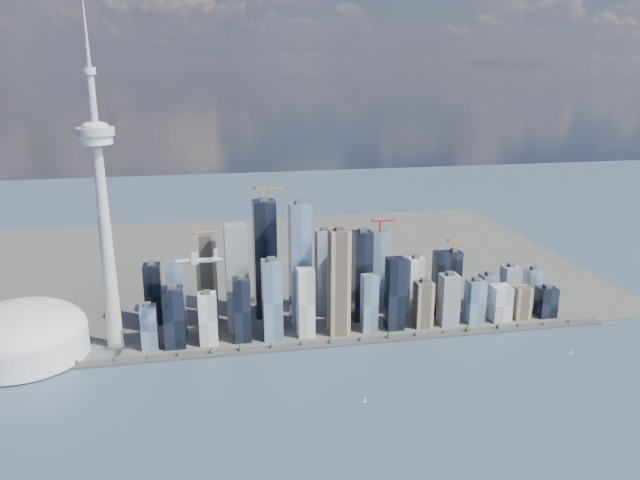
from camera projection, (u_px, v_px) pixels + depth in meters
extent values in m
plane|color=#324058|center=(332.00, 431.00, 796.34)|extent=(4000.00, 4000.00, 0.00)
cube|color=#383838|center=(301.00, 346.00, 1031.88)|extent=(1100.00, 22.00, 4.00)
cube|color=#4C4C47|center=(269.00, 264.00, 1456.97)|extent=(1400.00, 900.00, 3.00)
cylinder|color=#3F2D1E|center=(51.00, 366.00, 958.76)|extent=(1.00, 1.00, 2.40)
cone|color=#1C4418|center=(50.00, 364.00, 957.78)|extent=(7.20, 7.20, 8.00)
cylinder|color=#3F2D1E|center=(109.00, 361.00, 974.81)|extent=(1.00, 1.00, 2.40)
cone|color=#1C4418|center=(109.00, 359.00, 973.83)|extent=(7.20, 7.20, 8.00)
cylinder|color=#3F2D1E|center=(166.00, 356.00, 990.87)|extent=(1.00, 1.00, 2.40)
cone|color=#1C4418|center=(166.00, 354.00, 989.89)|extent=(7.20, 7.20, 8.00)
cylinder|color=#3F2D1E|center=(221.00, 351.00, 1006.93)|extent=(1.00, 1.00, 2.40)
cone|color=#1C4418|center=(221.00, 349.00, 1005.95)|extent=(7.20, 7.20, 8.00)
cylinder|color=#3F2D1E|center=(274.00, 347.00, 1022.98)|extent=(1.00, 1.00, 2.40)
cone|color=#1C4418|center=(274.00, 345.00, 1022.00)|extent=(7.20, 7.20, 8.00)
cylinder|color=#3F2D1E|center=(326.00, 342.00, 1039.04)|extent=(1.00, 1.00, 2.40)
cone|color=#1C4418|center=(326.00, 340.00, 1038.06)|extent=(7.20, 7.20, 8.00)
cylinder|color=#3F2D1E|center=(376.00, 338.00, 1055.10)|extent=(1.00, 1.00, 2.40)
cone|color=#1C4418|center=(376.00, 336.00, 1054.12)|extent=(7.20, 7.20, 8.00)
cylinder|color=#3F2D1E|center=(425.00, 334.00, 1071.15)|extent=(1.00, 1.00, 2.40)
cone|color=#1C4418|center=(425.00, 332.00, 1070.17)|extent=(7.20, 7.20, 8.00)
cylinder|color=#3F2D1E|center=(472.00, 330.00, 1087.21)|extent=(1.00, 1.00, 2.40)
cone|color=#1C4418|center=(472.00, 328.00, 1086.23)|extent=(7.20, 7.20, 8.00)
cylinder|color=#3F2D1E|center=(518.00, 326.00, 1103.27)|extent=(1.00, 1.00, 2.40)
cone|color=#1C4418|center=(518.00, 324.00, 1102.29)|extent=(7.20, 7.20, 8.00)
cylinder|color=#3F2D1E|center=(562.00, 323.00, 1119.32)|extent=(1.00, 1.00, 2.40)
cone|color=#1C4418|center=(562.00, 321.00, 1118.34)|extent=(7.20, 7.20, 8.00)
cube|color=black|center=(176.00, 317.00, 1018.56)|extent=(34.00, 34.00, 101.32)
cube|color=slate|center=(176.00, 299.00, 1062.02)|extent=(30.00, 30.00, 128.96)
cube|color=silver|center=(207.00, 319.00, 1029.70)|extent=(30.00, 30.00, 87.51)
cube|color=tan|center=(205.00, 277.00, 1118.83)|extent=(36.00, 36.00, 161.20)
cube|color=slate|center=(237.00, 278.00, 1073.33)|extent=(38.00, 38.00, 188.83)
cube|color=black|center=(240.00, 310.00, 1036.76)|extent=(28.00, 28.00, 110.54)
cube|color=slate|center=(273.00, 300.00, 1043.19)|extent=(32.00, 32.00, 138.17)
cube|color=black|center=(265.00, 259.00, 1131.70)|extent=(40.00, 40.00, 216.46)
cube|color=slate|center=(300.00, 265.00, 1089.33)|extent=(36.00, 36.00, 221.07)
cube|color=silver|center=(305.00, 303.00, 1055.88)|extent=(28.00, 28.00, 119.75)
cube|color=tan|center=(337.00, 283.00, 1057.31)|extent=(34.00, 34.00, 184.23)
cube|color=slate|center=(325.00, 271.00, 1160.22)|extent=(30.00, 30.00, 156.59)
cube|color=black|center=(361.00, 276.00, 1117.22)|extent=(32.00, 32.00, 165.80)
cube|color=slate|center=(368.00, 303.00, 1078.77)|extent=(26.00, 26.00, 101.32)
cube|color=black|center=(396.00, 294.00, 1084.27)|extent=(30.00, 30.00, 128.96)
cube|color=slate|center=(379.00, 270.00, 1180.92)|extent=(34.00, 34.00, 147.38)
cube|color=silver|center=(413.00, 287.00, 1143.26)|extent=(28.00, 28.00, 110.54)
cube|color=tan|center=(422.00, 304.00, 1099.80)|extent=(30.00, 30.00, 82.90)
cube|color=slate|center=(449.00, 300.00, 1107.81)|extent=(32.00, 32.00, 92.11)
cube|color=black|center=(439.00, 283.00, 1151.27)|extent=(26.00, 26.00, 119.75)
cube|color=slate|center=(475.00, 301.00, 1118.95)|extent=(30.00, 30.00, 78.30)
cube|color=black|center=(452.00, 276.00, 1214.98)|extent=(28.00, 28.00, 101.32)
cube|color=slate|center=(488.00, 292.00, 1176.68)|extent=(30.00, 30.00, 69.08)
cube|color=silver|center=(501.00, 303.00, 1130.09)|extent=(34.00, 34.00, 64.48)
cube|color=tan|center=(523.00, 302.00, 1139.06)|extent=(28.00, 28.00, 59.87)
cube|color=slate|center=(511.00, 287.00, 1183.14)|extent=(30.00, 30.00, 82.90)
cube|color=black|center=(546.00, 302.00, 1148.02)|extent=(32.00, 32.00, 55.27)
cube|color=slate|center=(532.00, 288.00, 1192.73)|extent=(26.00, 26.00, 73.69)
cube|color=black|center=(154.00, 294.00, 1109.05)|extent=(30.00, 30.00, 110.54)
cube|color=slate|center=(151.00, 327.00, 1014.90)|extent=(26.00, 26.00, 73.69)
cube|color=gold|center=(264.00, 195.00, 1099.28)|extent=(3.00, 3.00, 22.00)
cube|color=gold|center=(268.00, 188.00, 1097.82)|extent=(55.00, 2.20, 2.20)
cube|color=#383838|center=(254.00, 188.00, 1092.69)|extent=(6.00, 4.00, 4.00)
cube|color=maroon|center=(380.00, 227.00, 1157.90)|extent=(3.00, 3.00, 22.00)
cube|color=maroon|center=(384.00, 221.00, 1156.24)|extent=(48.00, 2.20, 2.20)
cube|color=#383838|center=(373.00, 220.00, 1151.70)|extent=(6.00, 4.00, 4.00)
cube|color=gold|center=(454.00, 246.00, 1198.21)|extent=(3.00, 3.00, 22.00)
cube|color=gold|center=(458.00, 240.00, 1196.47)|extent=(45.00, 2.20, 2.20)
cube|color=#383838|center=(448.00, 240.00, 1192.18)|extent=(6.00, 4.00, 4.00)
cone|color=#A6A6A1|center=(107.00, 247.00, 986.47)|extent=(26.00, 26.00, 340.00)
cylinder|color=silver|center=(96.00, 139.00, 940.25)|extent=(48.00, 48.00, 14.00)
cylinder|color=#A6A6A1|center=(95.00, 131.00, 936.99)|extent=(56.00, 56.00, 12.00)
ellipsoid|color=silver|center=(95.00, 126.00, 934.81)|extent=(40.00, 40.00, 14.00)
cylinder|color=#A6A6A1|center=(92.00, 99.00, 923.94)|extent=(11.00, 11.00, 80.00)
cylinder|color=silver|center=(90.00, 71.00, 913.06)|extent=(18.00, 18.00, 10.00)
cone|color=silver|center=(85.00, 29.00, 897.29)|extent=(7.00, 7.00, 105.00)
cylinder|color=silver|center=(23.00, 343.00, 991.33)|extent=(200.00, 200.00, 44.00)
ellipsoid|color=silver|center=(21.00, 330.00, 985.35)|extent=(200.00, 200.00, 84.00)
cylinder|color=silver|center=(196.00, 261.00, 919.41)|extent=(59.82, 7.86, 7.35)
cone|color=silver|center=(175.00, 262.00, 913.91)|extent=(8.11, 7.42, 7.35)
cone|color=silver|center=(218.00, 259.00, 925.12)|extent=(11.55, 7.45, 7.35)
cube|color=silver|center=(195.00, 258.00, 917.94)|extent=(9.73, 64.43, 1.15)
cylinder|color=silver|center=(195.00, 262.00, 906.48)|extent=(12.68, 4.24, 4.14)
cylinder|color=silver|center=(195.00, 257.00, 930.40)|extent=(12.68, 4.24, 4.14)
cylinder|color=#3F3F3F|center=(190.00, 262.00, 905.26)|extent=(0.42, 9.20, 9.19)
cylinder|color=#3F3F3F|center=(190.00, 257.00, 929.17)|extent=(0.42, 9.20, 9.19)
cube|color=silver|center=(216.00, 255.00, 922.50)|extent=(6.44, 0.97, 12.64)
cube|color=silver|center=(216.00, 251.00, 920.75)|extent=(5.23, 20.73, 0.80)
cube|color=white|center=(364.00, 402.00, 865.03)|extent=(5.59, 2.33, 0.72)
cylinder|color=#999999|center=(365.00, 399.00, 863.90)|extent=(0.22, 0.22, 8.13)
cube|color=white|center=(571.00, 354.00, 1010.01)|extent=(6.25, 3.86, 0.80)
cylinder|color=#999999|center=(571.00, 351.00, 1008.76)|extent=(0.24, 0.24, 9.01)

